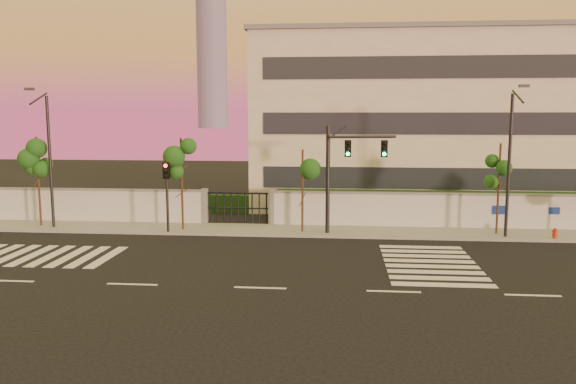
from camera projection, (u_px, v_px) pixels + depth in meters
The scene contains 16 objects.
ground at pixel (260, 288), 21.26m from camera, with size 120.00×120.00×0.00m, color black.
sidewalk at pixel (286, 230), 31.61m from camera, with size 60.00×3.00×0.15m, color gray.
perimeter_wall at pixel (290, 209), 32.95m from camera, with size 60.00×0.36×2.20m.
hedge_row at pixel (311, 206), 35.59m from camera, with size 41.00×4.25×1.80m.
institutional_building at pixel (422, 120), 41.32m from camera, with size 24.40×12.40×12.25m.
distant_skyscraper at pixel (211, 10), 295.07m from camera, with size 16.00×16.00×118.00m.
road_markings at pixel (237, 261), 25.10m from camera, with size 57.00×7.62×0.02m.
street_tree_b at pixel (38, 161), 32.25m from camera, with size 1.59×1.27×5.30m.
street_tree_c at pixel (182, 163), 31.11m from camera, with size 1.52×1.21×5.28m.
street_tree_d at pixel (303, 172), 30.55m from camera, with size 1.51×1.20×4.67m.
street_tree_e at pixel (500, 168), 29.98m from camera, with size 1.43×1.14×5.04m.
traffic_signal_main at pixel (342, 167), 30.10m from camera, with size 3.73×0.98×5.95m.
traffic_signal_secondary at pixel (167, 188), 30.57m from camera, with size 0.32×0.32×4.07m.
streetlight_west at pixel (48, 155), 31.55m from camera, with size 0.47×1.91×7.96m.
streetlight_east at pixel (510, 158), 28.93m from camera, with size 0.48×1.92×7.98m.
fire_hydrant at pixel (555, 234), 29.22m from camera, with size 0.27×0.26×0.69m.
Camera 1 is at (2.91, -20.39, 6.47)m, focal length 35.00 mm.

